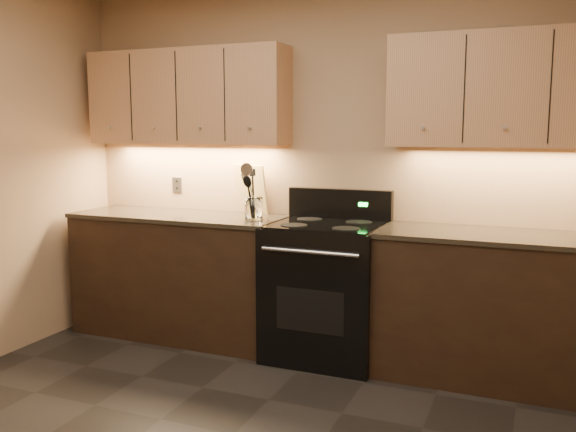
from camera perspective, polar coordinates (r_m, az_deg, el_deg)
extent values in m
cube|color=tan|center=(4.40, 4.09, 4.70)|extent=(4.00, 0.04, 2.60)
cube|color=black|center=(4.73, -10.01, -5.59)|extent=(1.60, 0.60, 0.90)
cube|color=#3C3326|center=(4.65, -10.15, 0.00)|extent=(1.62, 0.62, 0.03)
cube|color=black|center=(4.03, 18.84, -8.32)|extent=(1.44, 0.60, 0.90)
cube|color=#3C3326|center=(3.93, 19.15, -1.79)|extent=(1.46, 0.62, 0.03)
cube|color=black|center=(4.21, 3.60, -7.06)|extent=(0.76, 0.65, 0.92)
cube|color=black|center=(4.11, 3.66, -0.80)|extent=(0.70, 0.60, 0.01)
cube|color=black|center=(4.36, 4.88, 1.10)|extent=(0.76, 0.07, 0.22)
cube|color=#19FF33|center=(4.28, 7.04, 1.08)|extent=(0.06, 0.00, 0.03)
cylinder|color=silver|center=(3.82, 2.00, -3.38)|extent=(0.65, 0.02, 0.02)
cube|color=black|center=(3.92, 2.04, -8.88)|extent=(0.46, 0.00, 0.28)
cylinder|color=black|center=(4.03, 0.55, -0.85)|extent=(0.18, 0.18, 0.00)
cylinder|color=black|center=(3.91, 5.45, -1.16)|extent=(0.18, 0.18, 0.00)
cylinder|color=black|center=(4.31, 2.04, -0.28)|extent=(0.18, 0.18, 0.00)
cylinder|color=black|center=(4.20, 6.65, -0.55)|extent=(0.18, 0.18, 0.00)
cube|color=tan|center=(4.73, -9.43, 10.91)|extent=(1.60, 0.30, 0.70)
cube|color=tan|center=(4.03, 19.88, 11.05)|extent=(1.44, 0.30, 0.70)
cube|color=#B2B5BA|center=(4.98, -10.33, 2.90)|extent=(0.08, 0.01, 0.12)
cylinder|color=white|center=(4.30, -3.23, 0.72)|extent=(0.14, 0.14, 0.16)
cylinder|color=white|center=(4.30, -3.22, -0.21)|extent=(0.12, 0.12, 0.02)
cube|color=tan|center=(4.62, -3.47, 2.54)|extent=(0.30, 0.16, 0.37)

